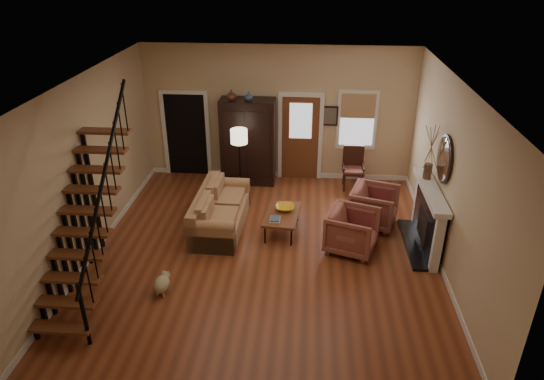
# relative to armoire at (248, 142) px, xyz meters

# --- Properties ---
(room) EXTENTS (7.00, 7.33, 3.30)m
(room) POSITION_rel_armoire_xyz_m (0.29, -1.39, 0.46)
(room) COLOR brown
(room) RESTS_ON ground
(staircase) EXTENTS (0.94, 2.80, 3.20)m
(staircase) POSITION_rel_armoire_xyz_m (-2.08, -4.45, 0.55)
(staircase) COLOR brown
(staircase) RESTS_ON ground
(fireplace) EXTENTS (0.33, 1.95, 2.30)m
(fireplace) POSITION_rel_armoire_xyz_m (3.83, -2.65, -0.31)
(fireplace) COLOR black
(fireplace) RESTS_ON ground
(armoire) EXTENTS (1.30, 0.60, 2.10)m
(armoire) POSITION_rel_armoire_xyz_m (0.00, 0.00, 0.00)
(armoire) COLOR black
(armoire) RESTS_ON ground
(vase_a) EXTENTS (0.24, 0.24, 0.25)m
(vase_a) POSITION_rel_armoire_xyz_m (-0.35, -0.10, 1.17)
(vase_a) COLOR #4C2619
(vase_a) RESTS_ON armoire
(vase_b) EXTENTS (0.20, 0.20, 0.21)m
(vase_b) POSITION_rel_armoire_xyz_m (0.05, -0.10, 1.16)
(vase_b) COLOR #334C60
(vase_b) RESTS_ON armoire
(sofa) EXTENTS (0.97, 2.15, 0.79)m
(sofa) POSITION_rel_armoire_xyz_m (-0.30, -2.28, -0.65)
(sofa) COLOR #A9794D
(sofa) RESTS_ON ground
(coffee_table) EXTENTS (0.76, 1.18, 0.43)m
(coffee_table) POSITION_rel_armoire_xyz_m (0.97, -2.35, -0.83)
(coffee_table) COLOR brown
(coffee_table) RESTS_ON ground
(bowl) EXTENTS (0.38, 0.38, 0.09)m
(bowl) POSITION_rel_armoire_xyz_m (1.02, -2.20, -0.57)
(bowl) COLOR gold
(bowl) RESTS_ON coffee_table
(books) EXTENTS (0.21, 0.28, 0.05)m
(books) POSITION_rel_armoire_xyz_m (0.85, -2.65, -0.59)
(books) COLOR beige
(books) RESTS_ON coffee_table
(armchair_left) EXTENTS (1.15, 1.14, 0.83)m
(armchair_left) POSITION_rel_armoire_xyz_m (2.35, -2.91, -0.63)
(armchair_left) COLOR maroon
(armchair_left) RESTS_ON ground
(armchair_right) EXTENTS (1.15, 1.13, 0.84)m
(armchair_right) POSITION_rel_armoire_xyz_m (2.87, -1.90, -0.63)
(armchair_right) COLOR maroon
(armchair_right) RESTS_ON ground
(floor_lamp) EXTENTS (0.46, 0.46, 1.66)m
(floor_lamp) POSITION_rel_armoire_xyz_m (-0.09, -0.85, -0.22)
(floor_lamp) COLOR black
(floor_lamp) RESTS_ON ground
(side_chair) EXTENTS (0.54, 0.54, 1.02)m
(side_chair) POSITION_rel_armoire_xyz_m (2.55, -0.20, -0.54)
(side_chair) COLOR #351910
(side_chair) RESTS_ON ground
(dog) EXTENTS (0.28, 0.45, 0.32)m
(dog) POSITION_rel_armoire_xyz_m (-0.93, -4.51, -0.89)
(dog) COLOR tan
(dog) RESTS_ON ground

